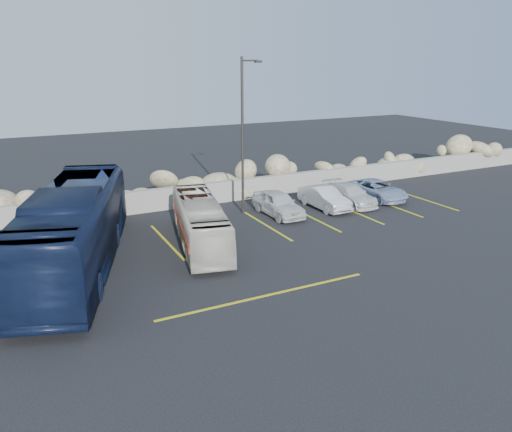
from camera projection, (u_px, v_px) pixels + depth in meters
name	position (u px, v px, depth m)	size (l,w,h in m)	color
ground	(294.00, 292.00, 17.57)	(90.00, 90.00, 0.00)	black
seawall	(183.00, 196.00, 27.62)	(60.00, 0.40, 1.20)	gray
riprap_pile	(176.00, 180.00, 28.43)	(54.00, 2.80, 2.60)	#887B59
parking_lines	(317.00, 228.00, 24.31)	(18.16, 9.36, 0.01)	gold
lamppost	(243.00, 132.00, 25.48)	(1.14, 0.18, 8.00)	#302D2A
vintage_bus	(200.00, 222.00, 21.83)	(1.72, 7.35, 2.05)	beige
tour_coach	(74.00, 229.00, 19.18)	(2.71, 11.59, 3.23)	#101A36
car_a	(278.00, 203.00, 26.15)	(1.51, 3.75, 1.28)	silver
car_b	(324.00, 198.00, 27.35)	(1.26, 3.62, 1.19)	silver
car_c	(350.00, 195.00, 28.20)	(1.54, 3.80, 1.10)	silver
car_d	(377.00, 190.00, 29.26)	(1.83, 3.97, 1.10)	#8499BB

